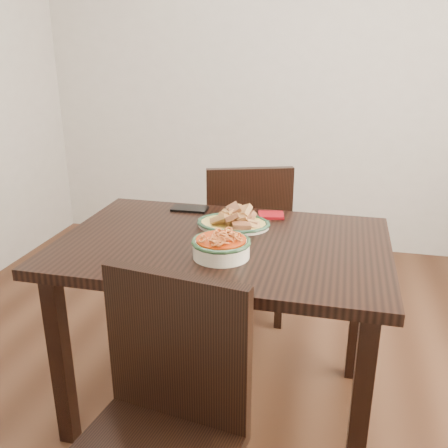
% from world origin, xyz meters
% --- Properties ---
extents(floor, '(3.50, 3.50, 0.00)m').
position_xyz_m(floor, '(0.00, 0.00, 0.00)').
color(floor, '#381F11').
rests_on(floor, ground).
extents(wall_back, '(3.50, 0.10, 2.60)m').
position_xyz_m(wall_back, '(0.00, 1.75, 1.30)').
color(wall_back, beige).
rests_on(wall_back, ground).
extents(dining_table, '(1.23, 0.82, 0.75)m').
position_xyz_m(dining_table, '(0.02, -0.14, 0.65)').
color(dining_table, black).
rests_on(dining_table, ground).
extents(chair_far, '(0.54, 0.54, 0.89)m').
position_xyz_m(chair_far, '(-0.02, 0.55, 0.50)').
color(chair_far, black).
rests_on(chair_far, ground).
extents(chair_near, '(0.48, 0.48, 0.89)m').
position_xyz_m(chair_near, '(0.02, -0.83, 0.50)').
color(chair_near, black).
rests_on(chair_near, ground).
extents(fish_plate, '(0.29, 0.23, 0.11)m').
position_xyz_m(fish_plate, '(0.03, 0.03, 0.79)').
color(fish_plate, beige).
rests_on(fish_plate, dining_table).
extents(noodle_bowl, '(0.21, 0.21, 0.08)m').
position_xyz_m(noodle_bowl, '(0.05, -0.28, 0.79)').
color(noodle_bowl, '#EBE3C6').
rests_on(noodle_bowl, dining_table).
extents(smartphone, '(0.16, 0.09, 0.01)m').
position_xyz_m(smartphone, '(-0.21, 0.19, 0.76)').
color(smartphone, black).
rests_on(smartphone, dining_table).
extents(napkin, '(0.12, 0.11, 0.01)m').
position_xyz_m(napkin, '(0.16, 0.18, 0.76)').
color(napkin, maroon).
rests_on(napkin, dining_table).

